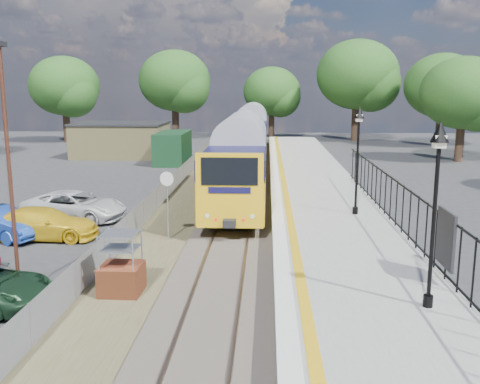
# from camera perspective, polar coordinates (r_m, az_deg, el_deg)

# --- Properties ---
(ground) EXTENTS (120.00, 120.00, 0.00)m
(ground) POSITION_cam_1_polar(r_m,az_deg,el_deg) (17.92, -1.98, -9.39)
(ground) COLOR #2D2D30
(ground) RESTS_ON ground
(track_bed) EXTENTS (5.90, 80.00, 0.29)m
(track_bed) POSITION_cam_1_polar(r_m,az_deg,el_deg) (27.18, -1.25, -2.06)
(track_bed) COLOR #473F38
(track_bed) RESTS_ON ground
(platform) EXTENTS (5.00, 70.00, 0.90)m
(platform) POSITION_cam_1_polar(r_m,az_deg,el_deg) (25.55, 8.99, -2.23)
(platform) COLOR gray
(platform) RESTS_ON ground
(platform_edge) EXTENTS (0.90, 70.00, 0.01)m
(platform_edge) POSITION_cam_1_polar(r_m,az_deg,el_deg) (25.31, 4.37, -1.19)
(platform_edge) COLOR silver
(platform_edge) RESTS_ON platform
(victorian_lamp_south) EXTENTS (0.44, 0.44, 4.60)m
(victorian_lamp_south) POSITION_cam_1_polar(r_m,az_deg,el_deg) (13.50, 20.29, 2.03)
(victorian_lamp_south) COLOR black
(victorian_lamp_south) RESTS_ON platform
(victorian_lamp_north) EXTENTS (0.44, 0.44, 4.60)m
(victorian_lamp_north) POSITION_cam_1_polar(r_m,az_deg,el_deg) (23.13, 12.51, 5.93)
(victorian_lamp_north) COLOR black
(victorian_lamp_north) RESTS_ON platform
(palisade_fence) EXTENTS (0.12, 26.00, 2.00)m
(palisade_fence) POSITION_cam_1_polar(r_m,az_deg,el_deg) (20.13, 17.48, -2.15)
(palisade_fence) COLOR black
(palisade_fence) RESTS_ON platform
(wire_fence) EXTENTS (0.06, 52.00, 1.20)m
(wire_fence) POSITION_cam_1_polar(r_m,az_deg,el_deg) (29.82, -8.09, 0.00)
(wire_fence) COLOR #999EA3
(wire_fence) RESTS_ON ground
(outbuilding) EXTENTS (10.80, 10.10, 3.12)m
(outbuilding) POSITION_cam_1_polar(r_m,az_deg,el_deg) (49.73, -11.56, 5.36)
(outbuilding) COLOR tan
(outbuilding) RESTS_ON ground
(tree_line) EXTENTS (56.80, 43.80, 11.88)m
(tree_line) POSITION_cam_1_polar(r_m,az_deg,el_deg) (58.73, 2.90, 11.37)
(tree_line) COLOR #332319
(tree_line) RESTS_ON ground
(train) EXTENTS (2.82, 40.83, 3.51)m
(train) POSITION_cam_1_polar(r_m,az_deg,el_deg) (41.35, 0.87, 5.61)
(train) COLOR gold
(train) RESTS_ON ground
(brick_plinth) EXTENTS (1.26, 1.26, 1.99)m
(brick_plinth) POSITION_cam_1_polar(r_m,az_deg,el_deg) (16.84, -12.56, -7.58)
(brick_plinth) COLOR brown
(brick_plinth) RESTS_ON ground
(speed_sign) EXTENTS (0.58, 0.17, 2.93)m
(speed_sign) POSITION_cam_1_polar(r_m,az_deg,el_deg) (21.98, -7.77, -0.20)
(speed_sign) COLOR #999EA3
(speed_sign) RESTS_ON ground
(carpark_lamp) EXTENTS (0.25, 0.50, 7.56)m
(carpark_lamp) POSITION_cam_1_polar(r_m,az_deg,el_deg) (17.29, -23.49, 3.57)
(carpark_lamp) COLOR #432116
(carpark_lamp) RESTS_ON ground
(car_blue) EXTENTS (4.26, 2.90, 1.33)m
(car_blue) POSITION_cam_1_polar(r_m,az_deg,el_deg) (24.67, -24.26, -3.04)
(car_blue) COLOR navy
(car_blue) RESTS_ON ground
(car_yellow) EXTENTS (4.52, 1.84, 1.31)m
(car_yellow) POSITION_cam_1_polar(r_m,az_deg,el_deg) (23.91, -20.17, -3.19)
(car_yellow) COLOR yellow
(car_yellow) RESTS_ON ground
(car_white) EXTENTS (5.37, 3.27, 1.39)m
(car_white) POSITION_cam_1_polar(r_m,az_deg,el_deg) (26.82, -17.19, -1.42)
(car_white) COLOR silver
(car_white) RESTS_ON ground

